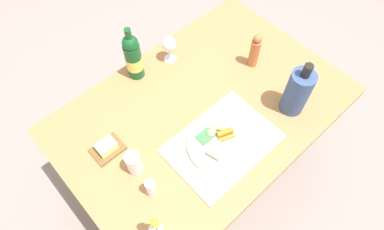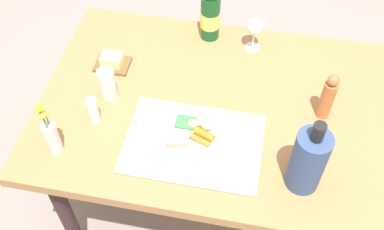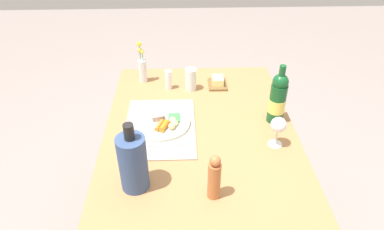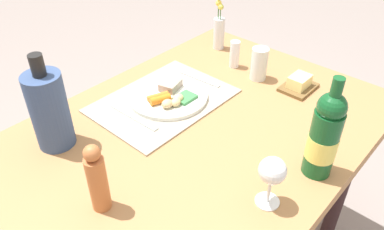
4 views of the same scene
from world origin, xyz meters
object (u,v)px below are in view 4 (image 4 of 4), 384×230
Objects in this scene: wine_glass at (272,172)px; salt_shaker at (235,54)px; dining_table at (192,152)px; fork at (199,79)px; pepper_mill at (97,179)px; butter_dish at (299,84)px; wine_bottle at (324,136)px; cooler_bottle at (49,110)px; knife at (133,117)px; flower_vase at (219,29)px; dinner_plate at (169,96)px; water_tumbler at (259,66)px.

salt_shaker is (-0.50, -0.47, -0.05)m from wine_glass.
fork is (-0.24, -0.18, 0.09)m from dining_table.
butter_dish is (-0.80, 0.09, -0.07)m from pepper_mill.
wine_bottle is 2.76× the size of salt_shaker.
dining_table is at bearing -74.50° from wine_bottle.
cooler_bottle is at bearing -57.35° from wine_bottle.
knife is 0.59m from flower_vase.
flower_vase is (-0.86, -0.33, -0.01)m from pepper_mill.
cooler_bottle reaches higher than flower_vase.
pepper_mill reaches higher than salt_shaker.
dinner_plate is 0.47m from butter_dish.
pepper_mill is 1.59× the size of water_tumbler.
dining_table is 0.40m from pepper_mill.
knife is at bearing -143.44° from pepper_mill.
water_tumbler is (-0.48, 0.15, 0.04)m from knife.
knife is (0.07, -0.19, 0.09)m from dining_table.
butter_dish is at bearing 94.52° from salt_shaker.
butter_dish is at bearing 173.46° from pepper_mill.
dinner_plate is 0.34m from salt_shaker.
wine_glass is at bearing 72.37° from dinner_plate.
dinner_plate is at bearing 167.06° from cooler_bottle.
knife is 1.59× the size of butter_dish.
dining_table is 7.23× the size of fork.
salt_shaker is (-0.34, 0.02, 0.04)m from dinner_plate.
fork is 0.56m from cooler_bottle.
pepper_mill is at bearing 4.41° from water_tumbler.
cooler_bottle is at bearing -8.85° from salt_shaker.
wine_glass is at bearing 43.69° from salt_shaker.
wine_bottle is (-0.17, 0.55, 0.11)m from knife.
wine_glass is (0.01, 0.51, 0.09)m from knife.
flower_vase is at bearing -110.25° from water_tumbler.
pepper_mill is 0.92m from flower_vase.
wine_bottle is 2.25× the size of butter_dish.
butter_dish is (0.06, 0.42, -0.06)m from flower_vase.
salt_shaker reaches higher than butter_dish.
salt_shaker reaches higher than dining_table.
butter_dish is 0.84m from cooler_bottle.
butter_dish reaches higher than dinner_plate.
fork is at bearing -104.91° from wine_bottle.
salt_shaker is (0.09, 0.15, -0.03)m from flower_vase.
salt_shaker is (-0.01, -0.12, 0.00)m from water_tumbler.
knife is 1.70× the size of water_tumbler.
water_tumbler is (-0.16, 0.15, 0.04)m from fork.
dinner_plate is 0.55m from wine_bottle.
cooler_bottle is (0.70, -0.23, 0.07)m from water_tumbler.
knife is 0.50m from water_tumbler.
dinner_plate is 0.93× the size of cooler_bottle.
dining_table is at bearing 66.02° from dinner_plate.
knife is 0.71× the size of cooler_bottle.
fork is at bearing -43.53° from water_tumbler.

